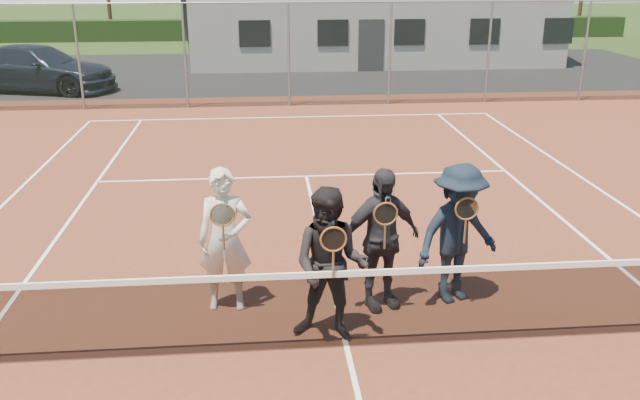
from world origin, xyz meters
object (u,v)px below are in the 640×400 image
object	(u,v)px
car_c	(38,69)
player_b	(331,266)
player_a	(225,240)
tennis_net	(347,306)
player_c	(380,239)
player_d	(458,234)

from	to	relation	value
car_c	player_b	bearing A→B (deg)	-138.21
player_a	player_b	world-z (taller)	same
car_c	tennis_net	world-z (taller)	car_c
car_c	player_a	distance (m)	17.11
car_c	player_b	distance (m)	18.37
player_c	player_b	bearing A→B (deg)	-134.38
player_a	player_c	world-z (taller)	same
player_a	player_c	xyz separation A→B (m)	(1.88, -0.14, -0.00)
car_c	player_a	size ratio (longest dim) A/B	2.86
player_b	player_d	xyz separation A→B (m)	(1.67, 0.78, -0.00)
player_c	player_a	bearing A→B (deg)	175.83
player_d	player_c	bearing A→B (deg)	-175.23
player_b	player_d	size ratio (longest dim) A/B	1.00
tennis_net	player_a	bearing A→B (deg)	141.60
player_c	player_d	distance (m)	0.99
car_c	player_a	xyz separation A→B (m)	(6.81, -15.69, 0.17)
player_c	player_d	size ratio (longest dim) A/B	1.00
tennis_net	player_a	world-z (taller)	player_a
player_a	player_b	distance (m)	1.46
player_a	player_b	bearing A→B (deg)	-34.94
tennis_net	player_d	world-z (taller)	player_d
car_c	player_b	world-z (taller)	player_b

